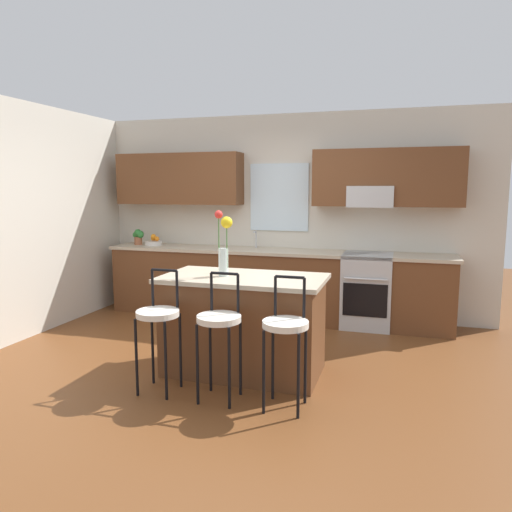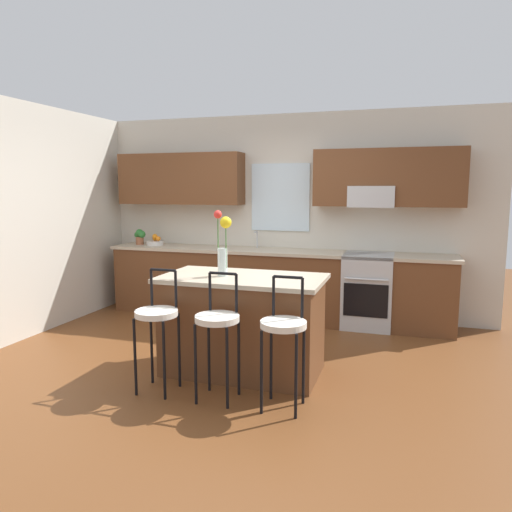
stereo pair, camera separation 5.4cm
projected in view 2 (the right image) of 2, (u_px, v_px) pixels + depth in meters
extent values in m
plane|color=brown|center=(229.00, 361.00, 4.81)|extent=(14.00, 14.00, 0.00)
cube|color=beige|center=(35.00, 220.00, 5.67)|extent=(0.12, 4.60, 2.70)
cube|color=beige|center=(281.00, 216.00, 6.57)|extent=(5.60, 0.12, 2.70)
cube|color=brown|center=(181.00, 179.00, 6.70)|extent=(1.80, 0.34, 0.70)
cube|color=brown|center=(388.00, 178.00, 5.86)|extent=(1.80, 0.34, 0.70)
cube|color=silver|center=(280.00, 197.00, 6.46)|extent=(0.80, 0.03, 0.90)
cube|color=#B7BABC|center=(372.00, 197.00, 5.92)|extent=(0.56, 0.36, 0.26)
cube|color=brown|center=(274.00, 286.00, 6.35)|extent=(4.50, 0.60, 0.88)
cube|color=#BCAD93|center=(274.00, 251.00, 6.29)|extent=(4.56, 0.64, 0.04)
cube|color=#B7BABC|center=(254.00, 254.00, 6.38)|extent=(0.54, 0.38, 0.11)
cylinder|color=#B7BABC|center=(257.00, 240.00, 6.51)|extent=(0.02, 0.02, 0.22)
cylinder|color=#B7BABC|center=(256.00, 232.00, 6.44)|extent=(0.02, 0.12, 0.02)
cube|color=#B7BABC|center=(368.00, 290.00, 5.97)|extent=(0.60, 0.60, 0.92)
cube|color=black|center=(366.00, 300.00, 5.70)|extent=(0.52, 0.02, 0.40)
cylinder|color=#B7BABC|center=(366.00, 279.00, 5.63)|extent=(0.50, 0.02, 0.02)
cube|color=brown|center=(243.00, 327.00, 4.48)|extent=(1.42, 0.73, 0.88)
cube|color=#BCAD93|center=(243.00, 278.00, 4.42)|extent=(1.50, 0.81, 0.04)
cylinder|color=black|center=(135.00, 357.00, 3.98)|extent=(0.02, 0.02, 0.66)
cylinder|color=black|center=(164.00, 361.00, 3.90)|extent=(0.02, 0.02, 0.66)
cylinder|color=black|center=(152.00, 347.00, 4.24)|extent=(0.02, 0.02, 0.66)
cylinder|color=black|center=(179.00, 350.00, 4.16)|extent=(0.02, 0.02, 0.66)
cylinder|color=silver|center=(156.00, 313.00, 4.02)|extent=(0.36, 0.36, 0.05)
cylinder|color=black|center=(152.00, 287.00, 4.16)|extent=(0.02, 0.02, 0.32)
cylinder|color=black|center=(176.00, 289.00, 4.09)|extent=(0.02, 0.02, 0.32)
cylinder|color=black|center=(163.00, 270.00, 4.10)|extent=(0.23, 0.02, 0.02)
cylinder|color=black|center=(196.00, 365.00, 3.82)|extent=(0.02, 0.02, 0.66)
cylinder|color=black|center=(227.00, 368.00, 3.74)|extent=(0.02, 0.02, 0.66)
cylinder|color=black|center=(209.00, 354.00, 4.07)|extent=(0.02, 0.02, 0.66)
cylinder|color=black|center=(239.00, 357.00, 3.99)|extent=(0.02, 0.02, 0.66)
cylinder|color=silver|center=(217.00, 318.00, 3.86)|extent=(0.36, 0.36, 0.05)
cylinder|color=black|center=(210.00, 292.00, 3.99)|extent=(0.02, 0.02, 0.32)
cylinder|color=black|center=(236.00, 293.00, 3.92)|extent=(0.02, 0.02, 0.32)
cylinder|color=black|center=(223.00, 273.00, 3.93)|extent=(0.23, 0.02, 0.02)
cylinder|color=black|center=(261.00, 373.00, 3.65)|extent=(0.02, 0.02, 0.66)
cylinder|color=black|center=(296.00, 377.00, 3.57)|extent=(0.02, 0.02, 0.66)
cylinder|color=black|center=(271.00, 360.00, 3.91)|extent=(0.02, 0.02, 0.66)
cylinder|color=black|center=(304.00, 364.00, 3.83)|extent=(0.02, 0.02, 0.66)
cylinder|color=silver|center=(283.00, 324.00, 3.69)|extent=(0.36, 0.36, 0.05)
cylinder|color=black|center=(274.00, 296.00, 3.83)|extent=(0.02, 0.02, 0.32)
cylinder|color=black|center=(302.00, 298.00, 3.76)|extent=(0.02, 0.02, 0.32)
cylinder|color=black|center=(288.00, 277.00, 3.77)|extent=(0.23, 0.02, 0.02)
cylinder|color=silver|center=(223.00, 262.00, 4.41)|extent=(0.09, 0.09, 0.26)
cylinder|color=#3D722D|center=(226.00, 245.00, 4.36)|extent=(0.01, 0.01, 0.42)
sphere|color=yellow|center=(226.00, 222.00, 4.33)|extent=(0.11, 0.11, 0.11)
cylinder|color=#3D722D|center=(218.00, 241.00, 4.40)|extent=(0.01, 0.01, 0.49)
sphere|color=red|center=(218.00, 214.00, 4.37)|extent=(0.07, 0.07, 0.07)
cylinder|color=silver|center=(155.00, 243.00, 6.81)|extent=(0.24, 0.24, 0.06)
sphere|color=orange|center=(158.00, 239.00, 6.78)|extent=(0.07, 0.07, 0.07)
sphere|color=orange|center=(155.00, 238.00, 6.85)|extent=(0.07, 0.07, 0.07)
sphere|color=orange|center=(155.00, 236.00, 6.80)|extent=(0.07, 0.07, 0.07)
cylinder|color=#9E5B3D|center=(140.00, 241.00, 6.88)|extent=(0.11, 0.11, 0.11)
sphere|color=#2D7A33|center=(140.00, 233.00, 6.86)|extent=(0.11, 0.11, 0.11)
sphere|color=#2D7A33|center=(138.00, 235.00, 6.89)|extent=(0.09, 0.09, 0.09)
sphere|color=#2D7A33|center=(142.00, 234.00, 6.84)|extent=(0.11, 0.11, 0.11)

